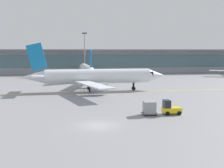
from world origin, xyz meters
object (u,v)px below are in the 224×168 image
Objects in this scene: baggage_tug at (170,108)px; cargo_dolly_lead at (149,108)px; gate_airplane_1 at (86,69)px; apron_light_mast_1 at (85,52)px; taxiing_regional_jet at (96,77)px.

baggage_tug is 3.04m from cargo_dolly_lead.
apron_light_mast_1 reaches higher than gate_airplane_1.
gate_airplane_1 is 29.95m from taxiing_regional_jet.
baggage_tug is at bearing -80.87° from apron_light_mast_1.
gate_airplane_1 is at bearing -88.66° from apron_light_mast_1.
cargo_dolly_lead is at bearing -83.41° from apron_light_mast_1.
gate_airplane_1 is at bearing 100.09° from baggage_tug.
apron_light_mast_1 reaches higher than cargo_dolly_lead.
apron_light_mast_1 is (-10.83, 67.35, 7.71)m from baggage_tug.
apron_light_mast_1 is at bearing -3.36° from gate_airplane_1.
cargo_dolly_lead is 68.27m from apron_light_mast_1.
gate_airplane_1 is 14.49m from apron_light_mast_1.
taxiing_regional_jet is at bearing 103.02° from cargo_dolly_lead.
taxiing_regional_jet is 2.06× the size of apron_light_mast_1.
gate_airplane_1 is 0.90× the size of taxiing_regional_jet.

